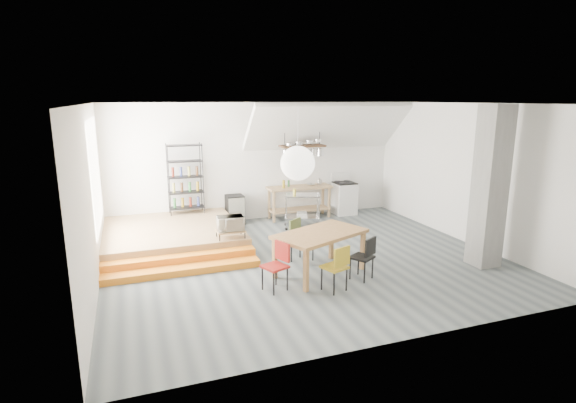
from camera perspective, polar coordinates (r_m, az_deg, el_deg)
name	(u,v)px	position (r m, az deg, el deg)	size (l,w,h in m)	color
floor	(304,259)	(9.52, 2.11, -7.30)	(8.00, 8.00, 0.00)	#4C5558
wall_back	(258,162)	(12.37, -3.89, 5.04)	(8.00, 0.04, 3.20)	silver
wall_left	(91,199)	(8.48, -23.76, 0.31)	(0.04, 7.00, 3.20)	silver
wall_right	(465,173)	(11.20, 21.57, 3.34)	(0.04, 7.00, 3.20)	silver
ceiling	(306,103)	(8.94, 2.28, 12.33)	(8.00, 7.00, 0.02)	white
slope_ceiling	(327,127)	(12.33, 5.00, 9.44)	(4.40, 1.80, 0.15)	white
window_pane	(96,174)	(9.92, -23.23, 3.23)	(0.02, 2.50, 2.20)	white
platform	(173,235)	(10.77, -14.45, -4.17)	(3.00, 3.00, 0.40)	#9D784E
step_lower	(183,270)	(8.98, -13.16, -8.48)	(3.00, 0.35, 0.13)	orange
step_upper	(181,261)	(9.28, -13.45, -7.34)	(3.00, 0.35, 0.27)	orange
concrete_column	(490,187)	(9.65, 24.25, 1.68)	(0.50, 0.50, 3.20)	slate
kitchen_counter	(299,196)	(12.56, 1.45, 0.67)	(1.80, 0.60, 0.91)	#9D784E
stove	(344,198)	(13.15, 7.13, 0.49)	(0.60, 0.60, 1.18)	white
pot_rack	(304,149)	(12.14, 1.99, 6.71)	(1.20, 0.50, 1.43)	#432A1A
wire_shelving	(185,178)	(11.73, -12.91, 2.96)	(0.88, 0.38, 1.80)	black
microwave_shelf	(231,231)	(9.64, -7.31, -3.72)	(0.60, 0.40, 0.16)	#9D784E
paper_lantern	(298,163)	(7.81, 1.24, 4.88)	(0.60, 0.60, 0.60)	white
dining_table	(320,237)	(8.55, 4.11, -4.50)	(1.98, 1.58, 0.83)	olive
chair_mustard	(337,264)	(7.86, 6.28, -7.95)	(0.49, 0.49, 0.84)	#A98C1D
chair_black	(365,254)	(8.43, 9.77, -6.65)	(0.52, 0.52, 0.83)	black
chair_olive	(299,236)	(9.27, 1.45, -4.44)	(0.56, 0.56, 0.88)	#4E5A2B
chair_red	(278,262)	(7.92, -1.31, -7.67)	(0.50, 0.50, 0.85)	#A31D17
rolling_cart	(302,206)	(11.59, 1.80, -0.63)	(1.00, 0.75, 0.89)	silver
mini_fridge	(235,209)	(12.13, -6.76, -1.01)	(0.46, 0.46, 0.78)	black
microwave	(230,223)	(9.59, -7.34, -2.75)	(0.55, 0.37, 0.30)	beige
bowl	(311,185)	(12.57, 2.94, 2.13)	(0.24, 0.24, 0.06)	silver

